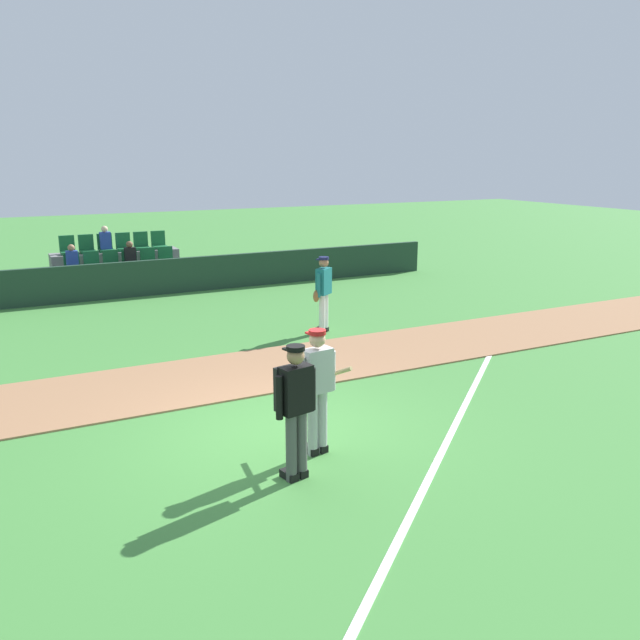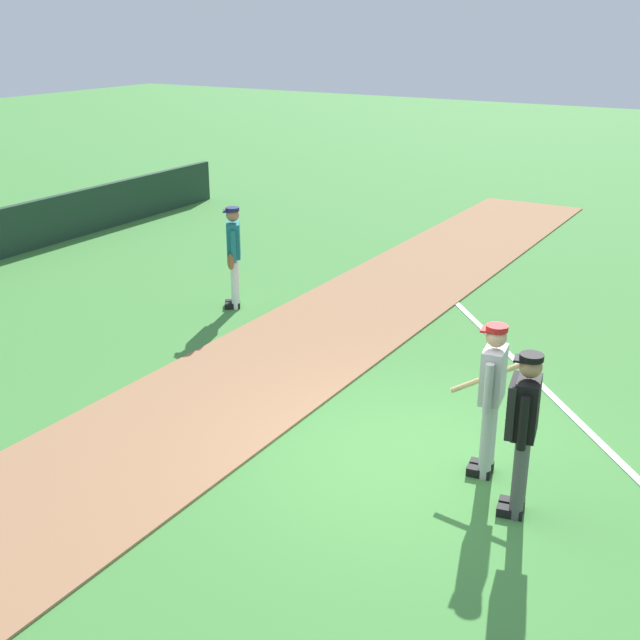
{
  "view_description": "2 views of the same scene",
  "coord_description": "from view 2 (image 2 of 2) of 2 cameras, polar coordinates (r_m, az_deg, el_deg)",
  "views": [
    {
      "loc": [
        -3.58,
        -8.33,
        3.99
      ],
      "look_at": [
        1.34,
        1.31,
        1.28
      ],
      "focal_mm": 37.06,
      "sensor_mm": 36.0,
      "label": 1
    },
    {
      "loc": [
        -7.46,
        -3.31,
        4.76
      ],
      "look_at": [
        0.66,
        1.57,
        1.2
      ],
      "focal_mm": 45.64,
      "sensor_mm": 36.0,
      "label": 2
    }
  ],
  "objects": [
    {
      "name": "infield_dirt_path",
      "position": [
        10.77,
        -7.69,
        -5.75
      ],
      "size": [
        28.0,
        2.56,
        0.03
      ],
      "primitive_type": "cube",
      "color": "#9E704C",
      "rests_on": "ground"
    },
    {
      "name": "foul_line_chalk",
      "position": [
        11.83,
        14.61,
        -3.82
      ],
      "size": [
        9.06,
        8.02,
        0.01
      ],
      "primitive_type": "cube",
      "rotation": [
        0.0,
        0.0,
        0.72
      ],
      "color": "white",
      "rests_on": "ground"
    },
    {
      "name": "umpire_home_plate",
      "position": [
        8.25,
        14.02,
        -7.19
      ],
      "size": [
        0.58,
        0.36,
        1.76
      ],
      "color": "#4C4C4C",
      "rests_on": "ground"
    },
    {
      "name": "ground_plane",
      "position": [
        9.44,
        6.18,
        -9.8
      ],
      "size": [
        80.0,
        80.0,
        0.0
      ],
      "primitive_type": "plane",
      "color": "#42843A"
    },
    {
      "name": "runner_teal_jersey",
      "position": [
        13.92,
        -6.07,
        4.64
      ],
      "size": [
        0.61,
        0.46,
        1.76
      ],
      "color": "white",
      "rests_on": "ground"
    },
    {
      "name": "batter_grey_jersey",
      "position": [
        8.89,
        11.92,
        -5.12
      ],
      "size": [
        0.72,
        0.74,
        1.76
      ],
      "color": "#B2B2B2",
      "rests_on": "ground"
    }
  ]
}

